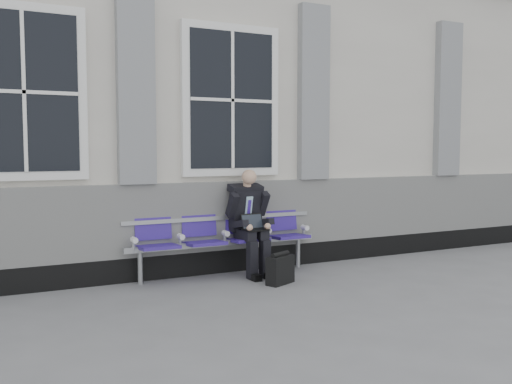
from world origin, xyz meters
TOP-DOWN VIEW (x-y plane):
  - ground at (0.00, 0.00)m, footprint 70.00×70.00m
  - station_building at (-0.02, 3.47)m, footprint 14.40×4.40m
  - bench at (0.18, 1.32)m, footprint 2.60×0.47m
  - businessman at (0.48, 1.19)m, footprint 0.54×0.72m
  - briefcase at (0.60, 0.56)m, footprint 0.41×0.30m

SIDE VIEW (x-z plane):
  - ground at x=0.00m, z-range 0.00..0.00m
  - briefcase at x=0.60m, z-range -0.02..0.37m
  - bench at x=0.18m, z-range 0.10..1.01m
  - businessman at x=0.48m, z-range 0.06..1.42m
  - station_building at x=-0.02m, z-range -0.02..4.47m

